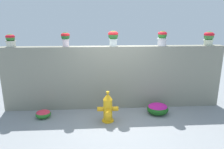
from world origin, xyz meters
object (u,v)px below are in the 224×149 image
at_px(fire_hydrant, 108,108).
at_px(flower_bush_right, 43,114).
at_px(potted_plant_4, 209,37).
at_px(potted_plant_3, 162,37).
at_px(flower_bush_left, 158,108).
at_px(potted_plant_0, 10,40).
at_px(potted_plant_2, 113,37).
at_px(potted_plant_1, 65,38).

relative_size(fire_hydrant, flower_bush_right, 2.01).
xyz_separation_m(potted_plant_4, flower_bush_right, (-4.84, -0.68, -2.01)).
relative_size(potted_plant_3, potted_plant_4, 1.06).
xyz_separation_m(flower_bush_left, flower_bush_right, (-3.22, -0.03, -0.05)).
xyz_separation_m(potted_plant_0, flower_bush_right, (0.90, -0.67, -1.97)).
distance_m(potted_plant_0, flower_bush_right, 2.27).
bearing_deg(fire_hydrant, potted_plant_2, 77.98).
relative_size(potted_plant_0, potted_plant_2, 0.82).
bearing_deg(potted_plant_3, flower_bush_right, -169.65).
bearing_deg(potted_plant_1, potted_plant_3, -0.41).
bearing_deg(flower_bush_left, potted_plant_4, 21.68).
distance_m(potted_plant_0, potted_plant_2, 2.89).
bearing_deg(potted_plant_2, potted_plant_4, 0.39).
bearing_deg(potted_plant_1, potted_plant_0, 179.00).
bearing_deg(flower_bush_right, potted_plant_4, 7.96).
relative_size(potted_plant_4, flower_bush_left, 0.67).
xyz_separation_m(potted_plant_0, potted_plant_2, (2.89, -0.01, 0.07)).
relative_size(potted_plant_1, potted_plant_3, 0.93).
distance_m(potted_plant_2, potted_plant_4, 2.86).
bearing_deg(potted_plant_1, flower_bush_left, -13.20).
relative_size(potted_plant_0, potted_plant_3, 0.83).
distance_m(flower_bush_left, flower_bush_right, 3.22).
bearing_deg(potted_plant_3, fire_hydrant, -149.99).
xyz_separation_m(potted_plant_2, potted_plant_3, (1.43, -0.03, -0.03)).
bearing_deg(flower_bush_left, potted_plant_2, 153.32).
height_order(potted_plant_4, fire_hydrant, potted_plant_4).
relative_size(potted_plant_4, fire_hydrant, 0.49).
distance_m(potted_plant_3, flower_bush_left, 2.06).
distance_m(potted_plant_0, fire_hydrant, 3.33).
bearing_deg(potted_plant_3, potted_plant_2, 178.64).
bearing_deg(potted_plant_4, potted_plant_0, -179.93).
bearing_deg(fire_hydrant, potted_plant_1, 139.92).
distance_m(potted_plant_1, potted_plant_4, 4.21).
height_order(potted_plant_0, potted_plant_2, potted_plant_2).
bearing_deg(fire_hydrant, potted_plant_0, 159.66).
height_order(potted_plant_0, flower_bush_right, potted_plant_0).
height_order(potted_plant_0, flower_bush_left, potted_plant_0).
bearing_deg(potted_plant_3, potted_plant_1, 179.59).
bearing_deg(flower_bush_left, flower_bush_right, -179.39).
xyz_separation_m(potted_plant_0, flower_bush_left, (4.12, -0.64, -1.92)).
height_order(potted_plant_3, potted_plant_4, potted_plant_3).
xyz_separation_m(potted_plant_2, fire_hydrant, (-0.21, -0.98, -1.79)).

